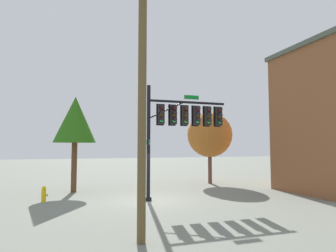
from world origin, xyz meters
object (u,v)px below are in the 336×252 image
Objects in this scene: signal_pole_assembly at (183,120)px; tree_mid at (210,135)px; tree_near at (75,120)px; fire_hydrant at (44,194)px; utility_pole at (142,98)px.

signal_pole_assembly is 7.27m from tree_mid.
tree_near is (-5.77, 4.45, 0.19)m from signal_pole_assembly.
tree_mid is (4.58, 5.62, -0.56)m from signal_pole_assembly.
fire_hydrant is 13.03m from tree_mid.
utility_pole is at bearing -121.98° from signal_pole_assembly.
fire_hydrant is at bearing -117.53° from tree_near.
tree_mid is (8.58, 12.03, -0.54)m from utility_pole.
utility_pole is 1.50× the size of tree_mid.
signal_pole_assembly is at bearing -37.64° from tree_near.
tree_near is at bearing 142.36° from signal_pole_assembly.
utility_pole is at bearing -80.76° from tree_near.
signal_pole_assembly is at bearing 58.02° from utility_pole.
utility_pole is at bearing -125.49° from tree_mid.
signal_pole_assembly is 0.74× the size of utility_pole.
signal_pole_assembly is 8.47m from fire_hydrant.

